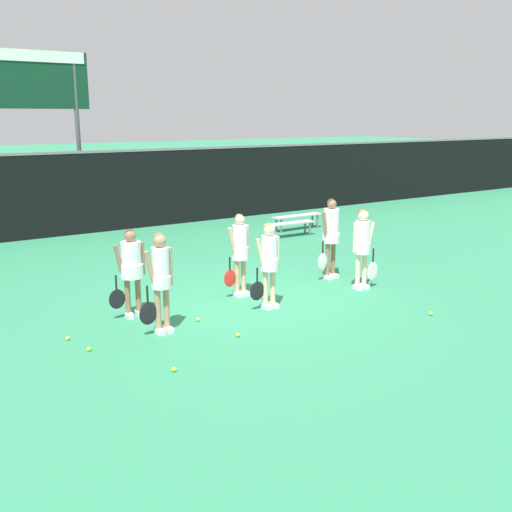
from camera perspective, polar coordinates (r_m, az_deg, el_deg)
The scene contains 18 objects.
ground_plane at distance 11.71m, azimuth -0.05°, elevation -4.33°, with size 140.00×140.00×0.00m, color #2D7F56.
fence_windscreen at distance 19.10m, azimuth -14.67°, elevation 5.99°, with size 60.00×0.08×2.51m.
scoreboard at distance 19.45m, azimuth -22.10°, elevation 14.39°, with size 4.43×0.15×5.41m.
bench_courtside at distance 17.84m, azimuth 3.20°, elevation 3.00°, with size 1.64×0.43×0.44m.
bench_far at distance 18.99m, azimuth 3.95°, elevation 3.70°, with size 1.79×0.39×0.47m.
player_0 at distance 9.90m, azimuth -9.08°, elevation -1.80°, with size 0.63×0.33×1.69m.
player_1 at distance 11.07m, azimuth 1.23°, elevation -0.29°, with size 0.64×0.34×1.62m.
player_2 at distance 12.50m, azimuth 10.11°, elevation 1.27°, with size 0.63×0.35×1.68m.
player_3 at distance 10.82m, azimuth -11.80°, elevation -0.89°, with size 0.69×0.41×1.60m.
player_4 at distance 11.84m, azimuth -1.56°, elevation 0.69°, with size 0.61×0.33×1.66m.
player_5 at distance 13.22m, azimuth 7.16°, elevation 2.33°, with size 0.65×0.39×1.78m.
tennis_ball_0 at distance 9.65m, azimuth -15.63°, elevation -8.53°, with size 0.07×0.07×0.07m, color #CCE033.
tennis_ball_1 at distance 10.64m, azimuth -5.53°, elevation -6.03°, with size 0.07×0.07×0.07m, color #CCE033.
tennis_ball_2 at distance 10.19m, azimuth -17.50°, elevation -7.49°, with size 0.07×0.07×0.07m, color #CCE033.
tennis_ball_3 at distance 9.88m, azimuth -1.72°, elevation -7.52°, with size 0.07×0.07×0.07m, color #CCE033.
tennis_ball_4 at distance 13.25m, azimuth -2.18°, elevation -2.10°, with size 0.07×0.07×0.07m, color #CCE033.
tennis_ball_5 at distance 11.35m, azimuth 16.30°, elevation -5.28°, with size 0.07×0.07×0.07m, color #CCE033.
tennis_ball_6 at distance 8.68m, azimuth -7.83°, elevation -10.65°, with size 0.07×0.07×0.07m, color #CCE033.
Camera 1 is at (-6.19, -9.29, 3.53)m, focal length 42.00 mm.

